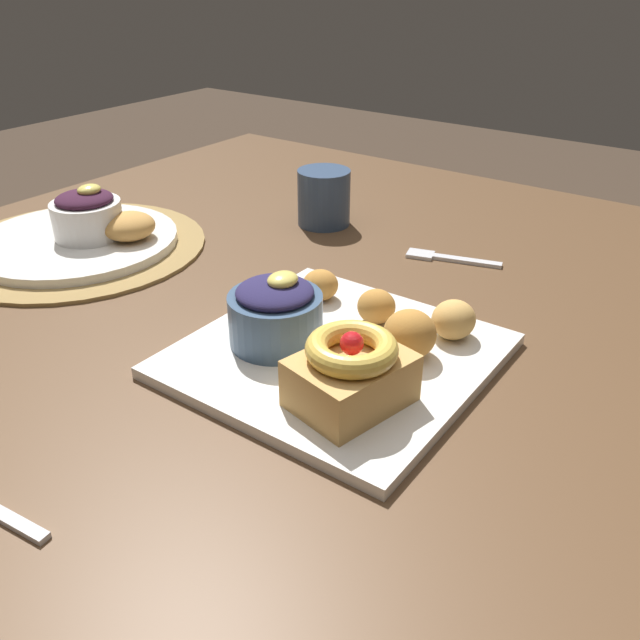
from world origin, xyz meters
TOP-DOWN VIEW (x-y plane):
  - dining_table at (0.00, 0.00)m, footprint 1.27×1.02m
  - woven_placemat at (0.00, 0.27)m, footprint 0.35×0.35m
  - front_plate at (-0.03, -0.18)m, footprint 0.28×0.28m
  - cake_slice at (-0.09, -0.24)m, footprint 0.11×0.10m
  - berry_ramekin at (-0.05, -0.13)m, footprint 0.09×0.09m
  - fritter_front at (0.05, -0.19)m, footprint 0.04×0.04m
  - fritter_middle at (0.01, -0.25)m, footprint 0.05×0.05m
  - fritter_back at (0.06, -0.11)m, footprint 0.04×0.04m
  - fritter_extra at (0.07, -0.27)m, footprint 0.05×0.04m
  - back_plate at (0.00, 0.27)m, footprint 0.27×0.27m
  - back_ramekin at (0.01, 0.25)m, footprint 0.09×0.09m
  - back_pastry at (0.04, 0.20)m, footprint 0.07×0.07m
  - fork at (0.26, -0.16)m, footprint 0.05×0.13m
  - coffee_mug at (0.28, 0.05)m, footprint 0.08×0.08m

SIDE VIEW (x-z plane):
  - dining_table at x=0.00m, z-range 0.27..1.00m
  - woven_placemat at x=0.00m, z-range 0.73..0.73m
  - fork at x=0.26m, z-range 0.73..0.73m
  - front_plate at x=-0.03m, z-range 0.73..0.74m
  - back_plate at x=0.00m, z-range 0.73..0.75m
  - fritter_back at x=0.06m, z-range 0.74..0.78m
  - fritter_front at x=0.05m, z-range 0.74..0.78m
  - fritter_extra at x=0.07m, z-range 0.74..0.78m
  - back_pastry at x=0.04m, z-range 0.75..0.78m
  - fritter_middle at x=0.01m, z-range 0.74..0.79m
  - coffee_mug at x=0.28m, z-range 0.73..0.81m
  - cake_slice at x=-0.09m, z-range 0.74..0.81m
  - berry_ramekin at x=-0.05m, z-range 0.74..0.81m
  - back_ramekin at x=0.01m, z-range 0.74..0.81m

